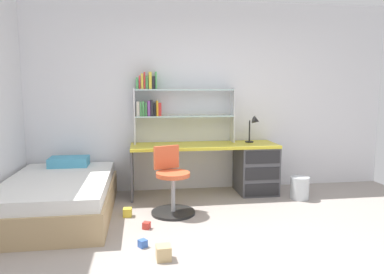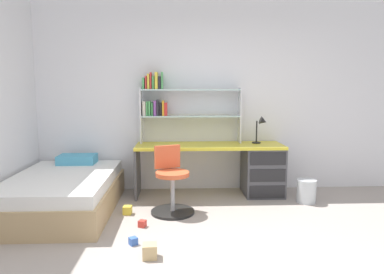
% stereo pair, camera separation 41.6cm
% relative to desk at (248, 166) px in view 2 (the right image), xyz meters
% --- Properties ---
extents(ground_plane, '(5.79, 5.80, 0.02)m').
position_rel_desk_xyz_m(ground_plane, '(-0.59, -2.08, -0.41)').
color(ground_plane, '#9E938C').
extents(room_shell, '(5.79, 5.80, 2.72)m').
position_rel_desk_xyz_m(room_shell, '(-1.80, -0.86, 0.96)').
color(room_shell, silver).
rests_on(room_shell, ground_plane).
extents(desk, '(2.02, 0.60, 0.71)m').
position_rel_desk_xyz_m(desk, '(0.00, 0.00, 0.00)').
color(desk, gold).
rests_on(desk, ground_plane).
extents(bookshelf_hutch, '(1.42, 0.22, 0.99)m').
position_rel_desk_xyz_m(bookshelf_hutch, '(-1.02, 0.18, 0.89)').
color(bookshelf_hutch, silver).
rests_on(bookshelf_hutch, desk).
extents(desk_lamp, '(0.20, 0.17, 0.38)m').
position_rel_desk_xyz_m(desk_lamp, '(0.19, 0.05, 0.57)').
color(desk_lamp, black).
rests_on(desk_lamp, desk).
extents(swivel_chair, '(0.52, 0.52, 0.79)m').
position_rel_desk_xyz_m(swivel_chair, '(-1.05, -0.70, -0.09)').
color(swivel_chair, black).
rests_on(swivel_chair, ground_plane).
extents(bed_platform, '(1.20, 1.83, 0.57)m').
position_rel_desk_xyz_m(bed_platform, '(-2.37, -0.60, -0.17)').
color(bed_platform, tan).
rests_on(bed_platform, ground_plane).
extents(waste_bin, '(0.25, 0.25, 0.30)m').
position_rel_desk_xyz_m(waste_bin, '(0.70, -0.40, -0.25)').
color(waste_bin, silver).
rests_on(waste_bin, ground_plane).
extents(toy_block_natural_0, '(0.13, 0.13, 0.13)m').
position_rel_desk_xyz_m(toy_block_natural_0, '(-1.23, -1.86, -0.34)').
color(toy_block_natural_0, tan).
rests_on(toy_block_natural_0, ground_plane).
extents(toy_block_blue_1, '(0.10, 0.10, 0.07)m').
position_rel_desk_xyz_m(toy_block_blue_1, '(-1.41, -1.59, -0.37)').
color(toy_block_blue_1, '#3860B7').
rests_on(toy_block_blue_1, ground_plane).
extents(toy_block_red_2, '(0.09, 0.09, 0.07)m').
position_rel_desk_xyz_m(toy_block_red_2, '(-1.37, -1.15, -0.37)').
color(toy_block_red_2, red).
rests_on(toy_block_red_2, ground_plane).
extents(toy_block_yellow_3, '(0.10, 0.10, 0.10)m').
position_rel_desk_xyz_m(toy_block_yellow_3, '(-1.58, -0.74, -0.35)').
color(toy_block_yellow_3, gold).
rests_on(toy_block_yellow_3, ground_plane).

